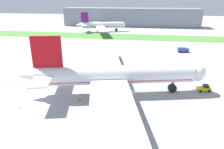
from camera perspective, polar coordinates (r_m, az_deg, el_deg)
The scene contains 10 objects.
ground_plane at distance 68.73m, azimuth 4.80°, elevation -4.70°, with size 600.00×600.00×0.00m, color #9E9EA3.
apron_taxi_line at distance 68.56m, azimuth 4.78°, elevation -4.76°, with size 280.00×0.36×0.01m, color yellow.
grass_median_strip at distance 163.26m, azimuth 7.65°, elevation 10.07°, with size 320.00×24.00×0.10m, color #4C8438.
airliner_foreground at distance 64.53m, azimuth 0.33°, elevation -0.21°, with size 57.42×92.47×18.74m.
pushback_tug at distance 74.91m, azimuth 23.78°, elevation -3.42°, with size 6.13×3.23×2.25m.
ground_crew_wingwalker_port at distance 63.33m, azimuth -8.78°, elevation -6.22°, with size 0.48×0.42×1.59m.
traffic_cone_near_nose at distance 64.25m, azimuth -23.60°, elevation -8.11°, with size 0.36×0.36×0.58m.
service_truck_baggage_loader at distance 123.15m, azimuth 18.78°, elevation 6.42°, with size 6.30×3.16×2.66m.
parked_airliner_far_left at distance 187.25m, azimuth -3.04°, elevation 13.28°, with size 42.08×66.05×16.68m.
terminal_building at distance 225.00m, azimuth 5.05°, elevation 15.31°, with size 137.39×20.00×18.00m, color gray.
Camera 1 is at (4.19, -62.06, 29.23)m, focal length 33.53 mm.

